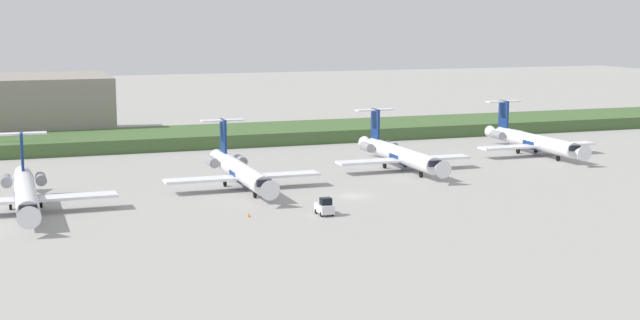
# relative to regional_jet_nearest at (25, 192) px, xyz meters

# --- Properties ---
(ground_plane) EXTENTS (500.00, 500.00, 0.00)m
(ground_plane) POSITION_rel_regional_jet_nearest_xyz_m (43.48, 25.32, -2.54)
(ground_plane) COLOR #9E9B96
(grass_berm) EXTENTS (320.00, 20.00, 2.56)m
(grass_berm) POSITION_rel_regional_jet_nearest_xyz_m (43.48, 55.53, -1.26)
(grass_berm) COLOR #426033
(grass_berm) RESTS_ON ground
(regional_jet_nearest) EXTENTS (22.81, 31.00, 9.00)m
(regional_jet_nearest) POSITION_rel_regional_jet_nearest_xyz_m (0.00, 0.00, 0.00)
(regional_jet_nearest) COLOR white
(regional_jet_nearest) RESTS_ON ground
(regional_jet_second) EXTENTS (22.81, 31.00, 9.00)m
(regional_jet_second) POSITION_rel_regional_jet_nearest_xyz_m (30.11, 6.60, 0.00)
(regional_jet_second) COLOR white
(regional_jet_second) RESTS_ON ground
(regional_jet_third) EXTENTS (22.81, 31.00, 9.00)m
(regional_jet_third) POSITION_rel_regional_jet_nearest_xyz_m (58.88, 13.60, 0.00)
(regional_jet_third) COLOR white
(regional_jet_third) RESTS_ON ground
(regional_jet_fourth) EXTENTS (22.81, 31.00, 9.00)m
(regional_jet_fourth) POSITION_rel_regional_jet_nearest_xyz_m (88.44, 20.27, 0.00)
(regional_jet_fourth) COLOR white
(regional_jet_fourth) RESTS_ON ground
(baggage_tug) EXTENTS (1.72, 3.20, 2.30)m
(baggage_tug) POSITION_rel_regional_jet_nearest_xyz_m (35.57, -14.78, -1.53)
(baggage_tug) COLOR silver
(baggage_tug) RESTS_ON ground
(safety_cone_front_marker) EXTENTS (0.44, 0.44, 0.55)m
(safety_cone_front_marker) POSITION_rel_regional_jet_nearest_xyz_m (26.16, -12.92, -2.26)
(safety_cone_front_marker) COLOR orange
(safety_cone_front_marker) RESTS_ON ground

